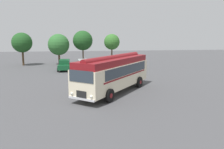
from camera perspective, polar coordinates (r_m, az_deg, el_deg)
The scene contains 9 objects.
ground_plane at distance 20.45m, azimuth -2.03°, elevation -4.70°, with size 120.00×120.00×0.00m, color #474749.
vintage_bus at distance 20.27m, azimuth 0.64°, elevation 0.65°, with size 8.22×9.39×3.49m.
car_near_left at distance 34.28m, azimuth -12.28°, elevation 2.45°, with size 2.03×4.24×1.66m.
car_mid_left at distance 34.04m, azimuth -7.50°, elevation 2.54°, with size 2.17×4.30×1.66m.
car_mid_right at distance 34.89m, azimuth -3.02°, elevation 2.78°, with size 2.18×4.31×1.66m.
tree_far_left at distance 42.30m, azimuth -22.43°, elevation 7.70°, with size 3.53×3.53×5.86m.
tree_left_of_centre at distance 41.73m, azimuth -13.82°, elevation 7.61°, with size 3.90×3.90×5.64m.
tree_centre at distance 42.40m, azimuth -7.74°, elevation 8.88°, with size 3.74×3.74×6.28m.
tree_right_of_centre at distance 42.24m, azimuth 0.09°, elevation 8.56°, with size 3.00×3.00×5.65m.
Camera 1 is at (-2.34, -19.65, 5.14)m, focal length 35.00 mm.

